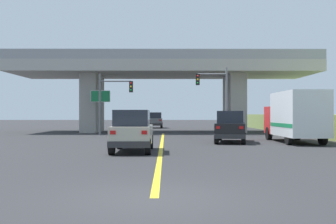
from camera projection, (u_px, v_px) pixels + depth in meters
The scene contains 10 objects.
ground at pixel (163, 132), 40.73m from camera, with size 160.00×160.00×0.00m, color #2B2B2D.
overpass_bridge at pixel (163, 78), 40.75m from camera, with size 29.65×8.84×7.73m.
lane_divider_stripe at pixel (161, 146), 23.14m from camera, with size 0.20×28.78×0.01m, color yellow.
suv_lead at pixel (132, 131), 19.48m from camera, with size 1.88×4.27×2.02m.
suv_crossing at pixel (231, 127), 25.88m from camera, with size 2.68×5.05×2.02m.
box_truck at pixel (295, 116), 25.67m from camera, with size 2.33×6.84×3.22m.
sedan_oncoming at pixel (155, 120), 52.31m from camera, with size 1.89×4.37×2.02m.
traffic_signal_nearside at pixel (216, 92), 34.45m from camera, with size 2.72×0.36×5.82m.
traffic_signal_farside at pixel (111, 96), 34.73m from camera, with size 2.94×0.36×5.31m.
highway_sign at pixel (100, 100), 37.25m from camera, with size 1.81×0.17×4.16m.
Camera 1 is at (0.25, -8.76, 1.84)m, focal length 43.05 mm.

